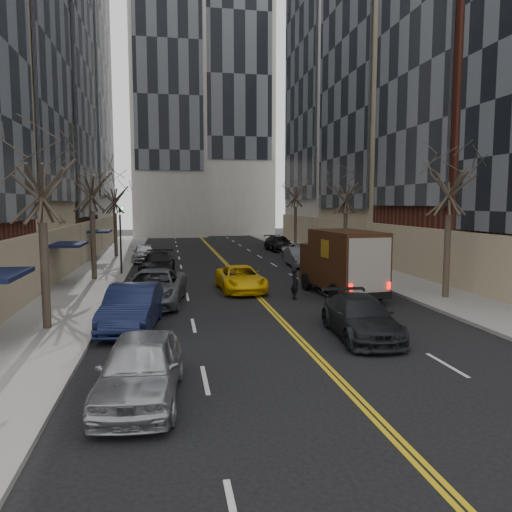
{
  "coord_description": "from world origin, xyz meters",
  "views": [
    {
      "loc": [
        -4.4,
        -10.87,
        4.67
      ],
      "look_at": [
        -0.34,
        12.06,
        2.2
      ],
      "focal_mm": 35.0,
      "sensor_mm": 36.0,
      "label": 1
    }
  ],
  "objects_px": {
    "observer_sedan": "(361,317)",
    "pedestrian": "(295,283)",
    "ups_truck": "(342,263)",
    "taxi": "(241,279)"
  },
  "relations": [
    {
      "from": "observer_sedan",
      "to": "pedestrian",
      "type": "bearing_deg",
      "value": 98.48
    },
    {
      "from": "ups_truck",
      "to": "pedestrian",
      "type": "distance_m",
      "value": 2.73
    },
    {
      "from": "taxi",
      "to": "pedestrian",
      "type": "relative_size",
      "value": 3.11
    },
    {
      "from": "ups_truck",
      "to": "observer_sedan",
      "type": "height_order",
      "value": "ups_truck"
    },
    {
      "from": "taxi",
      "to": "pedestrian",
      "type": "bearing_deg",
      "value": -51.45
    },
    {
      "from": "ups_truck",
      "to": "taxi",
      "type": "relative_size",
      "value": 1.29
    },
    {
      "from": "ups_truck",
      "to": "taxi",
      "type": "bearing_deg",
      "value": 149.84
    },
    {
      "from": "ups_truck",
      "to": "taxi",
      "type": "height_order",
      "value": "ups_truck"
    },
    {
      "from": "taxi",
      "to": "pedestrian",
      "type": "xyz_separation_m",
      "value": [
        2.29,
        -2.65,
        0.1
      ]
    },
    {
      "from": "ups_truck",
      "to": "pedestrian",
      "type": "height_order",
      "value": "ups_truck"
    }
  ]
}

